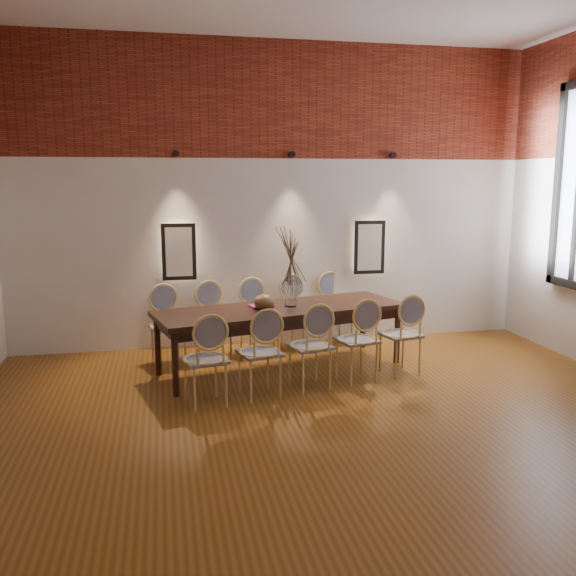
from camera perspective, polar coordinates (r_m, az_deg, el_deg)
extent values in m
cube|color=brown|center=(5.31, 6.15, -14.92)|extent=(7.00, 7.00, 0.02)
cube|color=silver|center=(8.26, -1.20, 8.55)|extent=(7.00, 0.10, 4.00)
cube|color=maroon|center=(8.25, -1.14, 17.25)|extent=(7.00, 0.02, 1.50)
cube|color=#FFEAC6|center=(8.07, -10.18, 3.37)|extent=(0.36, 0.06, 0.66)
cube|color=#FFEAC6|center=(8.54, 7.56, 3.81)|extent=(0.36, 0.06, 0.66)
cylinder|color=black|center=(7.99, -10.46, 12.28)|extent=(0.08, 0.10, 0.08)
cylinder|color=black|center=(8.17, 0.36, 12.39)|extent=(0.08, 0.10, 0.08)
cylinder|color=black|center=(8.57, 9.76, 12.15)|extent=(0.08, 0.10, 0.08)
cube|color=black|center=(7.24, -0.65, -4.71)|extent=(3.06, 1.59, 0.75)
cylinder|color=silver|center=(7.17, 0.25, -0.55)|extent=(0.14, 0.14, 0.30)
ellipsoid|color=brown|center=(6.99, -2.24, -1.33)|extent=(0.24, 0.24, 0.18)
cube|color=#892775|center=(7.15, -2.52, -1.69)|extent=(0.29, 0.23, 0.03)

